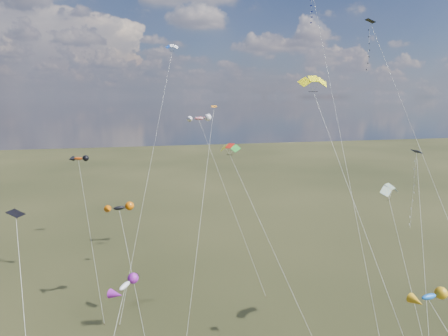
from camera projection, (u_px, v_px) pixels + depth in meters
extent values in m
cube|color=black|center=(370.00, 21.00, 44.14)|extent=(1.12, 1.17, 0.41)
cylinder|color=silver|center=(440.00, 197.00, 37.85)|extent=(3.99, 20.55, 35.43)
cylinder|color=silver|center=(344.00, 154.00, 44.48)|extent=(3.62, 27.48, 41.81)
cube|color=black|center=(16.00, 213.00, 26.80)|extent=(1.15, 1.18, 0.37)
cube|color=#0B0F44|center=(417.00, 151.00, 36.38)|extent=(0.89, 0.93, 0.34)
cylinder|color=silver|center=(427.00, 305.00, 31.17)|extent=(6.69, 13.37, 22.22)
cube|color=orange|center=(214.00, 106.00, 54.91)|extent=(0.77, 0.74, 0.25)
cylinder|color=silver|center=(201.00, 219.00, 47.06)|extent=(7.44, 19.38, 25.85)
cylinder|color=silver|center=(383.00, 273.00, 29.42)|extent=(4.29, 16.78, 28.67)
cylinder|color=silver|center=(150.00, 164.00, 56.63)|extent=(9.49, 22.46, 35.46)
cube|color=#332316|center=(119.00, 325.00, 47.91)|extent=(0.10, 0.10, 0.12)
cylinder|color=silver|center=(416.00, 298.00, 36.66)|extent=(3.26, 14.05, 17.80)
cylinder|color=silver|center=(283.00, 267.00, 38.26)|extent=(7.17, 13.77, 22.04)
ellipsoid|color=black|center=(119.00, 208.00, 50.41)|extent=(3.13, 1.93, 1.27)
cylinder|color=silver|center=(132.00, 272.00, 47.28)|extent=(2.58, 9.60, 13.30)
ellipsoid|color=#E44A10|center=(78.00, 159.00, 57.66)|extent=(2.87, 2.14, 1.00)
cylinder|color=silver|center=(90.00, 234.00, 52.92)|extent=(3.52, 14.09, 18.37)
cube|color=#332316|center=(104.00, 324.00, 48.18)|extent=(0.10, 0.10, 0.12)
ellipsoid|color=silver|center=(125.00, 286.00, 30.46)|extent=(2.17, 2.82, 0.90)
ellipsoid|color=red|center=(199.00, 118.00, 65.12)|extent=(3.27, 1.40, 1.37)
cylinder|color=silver|center=(230.00, 200.00, 59.96)|extent=(6.26, 16.58, 23.70)
cube|color=#332316|center=(266.00, 297.00, 54.80)|extent=(0.10, 0.10, 0.12)
ellipsoid|color=blue|center=(429.00, 297.00, 25.02)|extent=(2.39, 1.16, 0.83)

